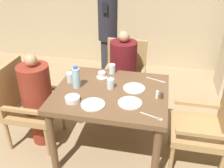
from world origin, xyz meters
TOP-DOWN VIEW (x-y plane):
  - ground_plane at (0.00, 0.00)m, footprint 16.00×16.00m
  - dining_table at (0.00, 0.00)m, footprint 1.08×0.90m
  - chair_left_side at (-0.94, 0.00)m, footprint 0.51×0.51m
  - diner_in_left_chair at (-0.80, 0.00)m, footprint 0.32×0.32m
  - chair_far_side at (0.00, 0.85)m, footprint 0.51×0.51m
  - diner_in_far_chair at (-0.00, 0.71)m, footprint 0.32×0.32m
  - chair_right_side at (0.94, 0.00)m, footprint 0.51×0.51m
  - standing_host at (-0.35, 1.41)m, footprint 0.28×0.31m
  - plate_main_left at (0.21, 0.09)m, footprint 0.21×0.21m
  - plate_main_right at (-0.10, -0.27)m, footprint 0.21×0.21m
  - plate_dessert_center at (0.21, -0.18)m, footprint 0.21×0.21m
  - teacup_with_saucer at (-0.15, 0.25)m, footprint 0.11×0.11m
  - bowl_small at (-0.30, -0.25)m, footprint 0.13×0.13m
  - water_bottle at (-0.34, -0.00)m, footprint 0.08×0.08m
  - glass_tall_near at (-0.02, 0.05)m, footprint 0.07×0.07m
  - glass_tall_mid at (-0.44, 0.09)m, footprint 0.07×0.07m
  - glass_tall_far at (-0.07, 0.37)m, footprint 0.07×0.07m
  - salt_shaker at (0.44, -0.04)m, footprint 0.03×0.03m
  - pepper_shaker at (0.48, -0.04)m, footprint 0.03×0.03m
  - fork_beside_plate at (0.43, -0.34)m, footprint 0.19×0.08m
  - knife_beside_plate at (0.42, 0.30)m, footprint 0.20×0.09m

SIDE VIEW (x-z plane):
  - ground_plane at x=0.00m, z-range 0.00..0.00m
  - chair_left_side at x=-0.94m, z-range 0.03..0.95m
  - chair_far_side at x=0.00m, z-range 0.03..0.95m
  - chair_right_side at x=0.94m, z-range 0.03..0.95m
  - diner_in_left_chair at x=-0.80m, z-range 0.01..1.07m
  - diner_in_far_chair at x=0.00m, z-range 0.01..1.14m
  - dining_table at x=0.00m, z-range 0.27..1.02m
  - fork_beside_plate at x=0.43m, z-range 0.75..0.75m
  - knife_beside_plate at x=0.42m, z-range 0.75..0.75m
  - plate_main_left at x=0.21m, z-range 0.75..0.76m
  - plate_main_right at x=-0.10m, z-range 0.75..0.76m
  - plate_dessert_center at x=0.21m, z-range 0.75..0.76m
  - bowl_small at x=-0.30m, z-range 0.75..0.79m
  - teacup_with_saucer at x=-0.15m, z-range 0.75..0.81m
  - pepper_shaker at x=0.48m, z-range 0.75..0.82m
  - salt_shaker at x=0.44m, z-range 0.75..0.82m
  - glass_tall_near at x=-0.02m, z-range 0.75..0.85m
  - glass_tall_mid at x=-0.44m, z-range 0.75..0.85m
  - glass_tall_far at x=-0.07m, z-range 0.75..0.85m
  - water_bottle at x=-0.34m, z-range 0.74..0.97m
  - standing_host at x=-0.35m, z-range 0.06..1.68m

